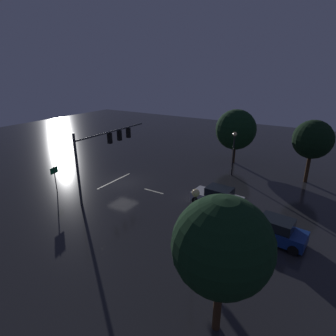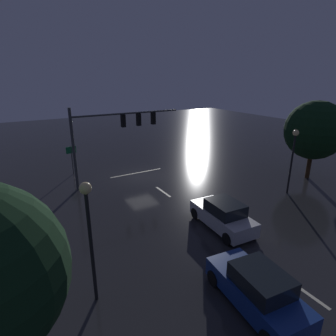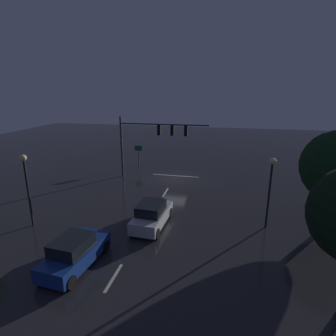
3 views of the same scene
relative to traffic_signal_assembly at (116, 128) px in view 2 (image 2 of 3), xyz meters
name	(u,v)px [view 2 (image 2 of 3)]	position (x,y,z in m)	size (l,w,h in m)	color
ground_plane	(141,176)	(-2.16, -0.17, -4.53)	(80.00, 80.00, 0.00)	#232326
traffic_signal_assembly	(116,128)	(0.00, 0.00, 0.00)	(9.12, 0.47, 6.33)	#383A3D
lane_dash_far	(163,192)	(-2.16, 3.83, -4.53)	(2.20, 0.16, 0.01)	beige
lane_dash_mid	(213,227)	(-2.16, 9.83, -4.53)	(2.20, 0.16, 0.01)	beige
lane_dash_near	(304,291)	(-2.16, 15.83, -4.53)	(2.20, 0.16, 0.01)	beige
stop_bar	(136,173)	(-2.16, -1.18, -4.53)	(5.00, 0.16, 0.01)	beige
car_approaching	(223,215)	(-2.61, 10.14, -3.74)	(2.13, 4.46, 1.70)	#B7B7BC
car_distant	(257,289)	(0.19, 15.32, -3.74)	(2.28, 4.50, 1.70)	navy
street_lamp_left_kerb	(293,149)	(-10.25, 8.77, -1.11)	(0.44, 0.44, 4.87)	black
street_lamp_right_kerb	(89,221)	(5.42, 11.86, -1.01)	(0.44, 0.44, 5.03)	black
route_sign	(71,154)	(2.86, -3.93, -2.67)	(0.90, 0.21, 2.59)	#383A3D
tree_left_near	(315,130)	(-14.61, 7.46, -0.34)	(4.87, 4.87, 6.64)	#382314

